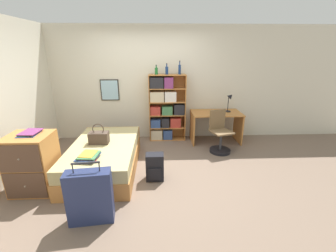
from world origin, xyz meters
TOP-DOWN VIEW (x-y plane):
  - ground_plane at (0.00, 0.00)m, footprint 14.00×14.00m
  - wall_back at (-0.00, 1.61)m, footprint 10.00×0.09m
  - wall_left at (-2.25, 0.00)m, footprint 0.06×10.00m
  - bed at (-0.76, 0.02)m, footprint 1.12×1.90m
  - handbag at (-0.84, 0.07)m, footprint 0.34×0.19m
  - book_stack_on_bed at (-0.85, -0.54)m, footprint 0.34×0.39m
  - suitcase at (-0.64, -1.30)m, footprint 0.56×0.27m
  - dresser at (-1.69, -0.57)m, footprint 0.61×0.59m
  - magazine_pile_on_dresser at (-1.68, -0.50)m, footprint 0.27×0.33m
  - bookcase at (0.37, 1.41)m, footprint 0.84×0.28m
  - bottle_green at (0.18, 1.39)m, footprint 0.07×0.07m
  - bottle_brown at (0.41, 1.39)m, footprint 0.06×0.06m
  - bottle_clear at (0.70, 1.41)m, footprint 0.06×0.06m
  - desk at (1.54, 1.23)m, footprint 1.13×0.65m
  - desk_lamp at (1.85, 1.29)m, footprint 0.19×0.14m
  - desk_chair at (1.50, 0.67)m, footprint 0.50×0.50m
  - backpack at (0.15, -0.37)m, footprint 0.29×0.23m

SIDE VIEW (x-z plane):
  - ground_plane at x=0.00m, z-range 0.00..0.00m
  - backpack at x=0.15m, z-range 0.00..0.46m
  - bed at x=-0.76m, z-range 0.00..0.48m
  - desk_chair at x=1.50m, z-range -0.15..0.73m
  - suitcase at x=-0.64m, z-range -0.06..0.76m
  - dresser at x=-1.69m, z-range 0.00..0.89m
  - desk at x=1.54m, z-range 0.14..0.85m
  - book_stack_on_bed at x=-0.85m, z-range 0.49..0.57m
  - handbag at x=-0.84m, z-range 0.42..0.78m
  - bookcase at x=0.37m, z-range -0.02..1.53m
  - magazine_pile_on_dresser at x=-1.68m, z-range 0.89..0.93m
  - desk_lamp at x=1.85m, z-range 0.78..1.22m
  - wall_back at x=0.00m, z-range 0.00..2.60m
  - wall_left at x=-2.25m, z-range 0.00..2.60m
  - bottle_green at x=0.18m, z-range 1.52..1.73m
  - bottle_brown at x=0.41m, z-range 1.52..1.76m
  - bottle_clear at x=0.70m, z-range 1.51..1.80m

